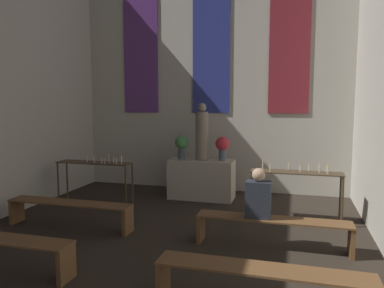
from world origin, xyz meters
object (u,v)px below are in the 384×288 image
at_px(flower_vase_right, 222,146).
at_px(pew_back_right, 272,226).
at_px(statue, 202,134).
at_px(person_seated, 258,196).
at_px(flower_vase_left, 182,144).
at_px(candle_rack_right, 296,179).
at_px(candle_rack_left, 95,168).
at_px(altar, 202,179).
at_px(pew_back_left, 70,208).
at_px(pew_third_right, 262,279).

bearing_deg(flower_vase_right, pew_back_right, -63.87).
relative_size(statue, person_seated, 1.71).
height_order(flower_vase_left, candle_rack_right, flower_vase_left).
distance_m(candle_rack_left, pew_back_right, 3.95).
xyz_separation_m(candle_rack_left, person_seated, (3.46, -1.39, -0.01)).
relative_size(altar, pew_back_left, 0.64).
relative_size(statue, pew_back_right, 0.56).
relative_size(flower_vase_right, pew_back_right, 0.24).
height_order(flower_vase_left, pew_back_left, flower_vase_left).
distance_m(flower_vase_left, person_seated, 3.18).
relative_size(candle_rack_left, pew_back_left, 0.72).
xyz_separation_m(statue, candle_rack_left, (-1.99, -1.10, -0.67)).
xyz_separation_m(pew_third_right, person_seated, (-0.21, 1.70, 0.43)).
bearing_deg(candle_rack_right, pew_third_right, -95.88).
xyz_separation_m(statue, pew_third_right, (1.68, -4.19, -1.11)).
xyz_separation_m(statue, candle_rack_right, (2.00, -1.10, -0.67)).
bearing_deg(flower_vase_left, flower_vase_right, 0.00).
bearing_deg(pew_back_right, person_seated, 180.00).
relative_size(altar, pew_third_right, 0.64).
bearing_deg(flower_vase_right, person_seated, -67.92).
relative_size(candle_rack_left, candle_rack_right, 1.00).
xyz_separation_m(pew_back_right, person_seated, (-0.21, 0.00, 0.43)).
bearing_deg(candle_rack_right, pew_back_left, -159.25).
height_order(flower_vase_left, flower_vase_right, same).
height_order(altar, statue, statue).
distance_m(candle_rack_right, pew_back_left, 3.96).
bearing_deg(flower_vase_right, statue, -180.00).
bearing_deg(pew_back_left, person_seated, 0.00).
xyz_separation_m(flower_vase_left, candle_rack_left, (-1.53, -1.10, -0.42)).
bearing_deg(flower_vase_right, altar, -180.00).
bearing_deg(person_seated, pew_third_right, -82.88).
distance_m(flower_vase_right, pew_back_right, 2.91).
bearing_deg(flower_vase_left, altar, -0.00).
height_order(flower_vase_right, pew_back_left, flower_vase_right).
bearing_deg(candle_rack_right, flower_vase_left, 155.93).
relative_size(statue, pew_back_left, 0.56).
relative_size(flower_vase_left, candle_rack_right, 0.33).
relative_size(statue, candle_rack_left, 0.78).
bearing_deg(person_seated, altar, 120.53).
relative_size(flower_vase_right, person_seated, 0.72).
distance_m(flower_vase_left, pew_third_right, 4.78).
distance_m(altar, candle_rack_right, 2.31).
height_order(flower_vase_right, candle_rack_left, flower_vase_right).
bearing_deg(pew_back_left, candle_rack_left, 102.45).
relative_size(pew_back_right, person_seated, 3.03).
height_order(pew_third_right, pew_back_left, same).
xyz_separation_m(statue, flower_vase_left, (-0.46, 0.00, -0.25)).
relative_size(pew_third_right, pew_back_right, 1.00).
height_order(altar, pew_back_left, altar).
relative_size(candle_rack_right, pew_back_left, 0.72).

